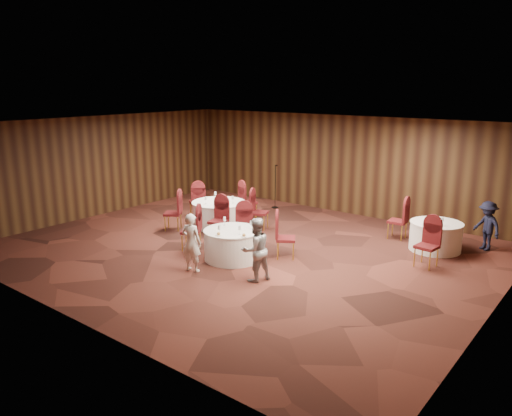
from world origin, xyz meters
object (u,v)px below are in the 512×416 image
Objects in this scene: table_right at (436,236)px; woman_b at (256,250)px; mic_stand at (275,196)px; table_left at (219,214)px; man_c at (487,226)px; woman_a at (191,243)px; table_main at (233,244)px.

table_right is 0.93× the size of woman_b.
table_right is 0.88× the size of mic_stand.
table_left is 4.47m from woman_b.
woman_b is at bearing -89.48° from man_c.
mic_stand reaches higher than table_left.
table_left is at bearing -90.35° from mic_stand.
mic_stand is 1.10× the size of woman_a.
mic_stand is at bearing 89.65° from table_left.
mic_stand is at bearing -149.09° from man_c.
table_left is 1.19× the size of woman_a.
woman_a is at bearing -54.04° from woman_b.
table_main is 5.24m from table_right.
woman_a is 1.56m from woman_b.
man_c is at bearing 166.53° from woman_b.
woman_b reaches higher than man_c.
man_c is at bearing 44.28° from table_main.
table_left is 6.18m from table_right.
table_right is 5.08m from woman_b.
mic_stand is at bearing -128.58° from woman_b.
woman_b reaches higher than table_left.
table_left is 2.86m from mic_stand.
man_c is at bearing -140.96° from woman_a.
mic_stand reaches higher than woman_a.
woman_b is at bearing -173.80° from woman_a.
table_main is 3.00m from table_left.
woman_b is 1.10× the size of man_c.
woman_a reaches higher than man_c.
woman_a is (2.04, -3.17, 0.31)m from table_left.
man_c is (6.94, 2.59, 0.27)m from table_left.
table_main is at bearing -41.44° from table_left.
table_left is at bearing -108.36° from woman_b.
table_main is 1.24m from woman_a.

